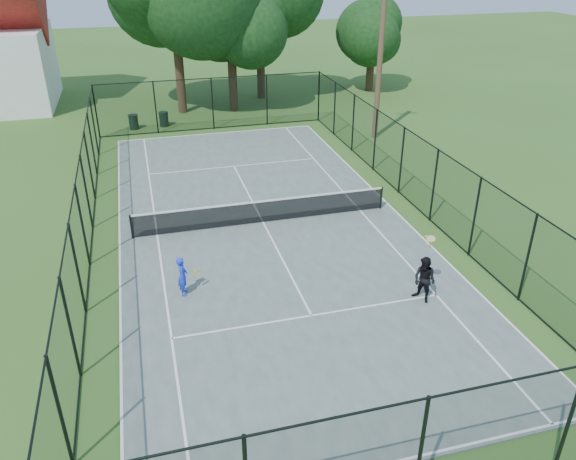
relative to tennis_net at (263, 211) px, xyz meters
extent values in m
plane|color=#365B1F|center=(0.00, 0.00, -0.58)|extent=(120.00, 120.00, 0.00)
cube|color=#4F5D57|center=(0.00, 0.00, -0.55)|extent=(11.00, 24.00, 0.06)
cylinder|color=black|center=(-5.00, 0.00, -0.04)|extent=(0.08, 0.08, 0.95)
cylinder|color=black|center=(5.00, 0.00, -0.04)|extent=(0.08, 0.08, 0.95)
cube|color=black|center=(0.00, 0.00, -0.04)|extent=(10.00, 0.03, 0.88)
cube|color=white|center=(0.00, 0.00, 0.40)|extent=(10.00, 0.05, 0.06)
cylinder|color=#332114|center=(-1.41, 17.10, 1.62)|extent=(0.56, 0.56, 4.40)
sphere|color=black|center=(-1.41, 17.10, 5.80)|extent=(7.94, 7.94, 7.94)
cylinder|color=#332114|center=(1.90, 16.81, 0.98)|extent=(0.56, 0.56, 3.11)
sphere|color=black|center=(1.90, 16.81, 3.92)|extent=(5.57, 5.57, 5.57)
cylinder|color=#332114|center=(4.37, 19.49, 1.34)|extent=(0.56, 0.56, 3.83)
sphere|color=black|center=(4.37, 19.49, 4.77)|extent=(6.08, 6.08, 6.08)
cylinder|color=#332114|center=(12.56, 19.45, 0.69)|extent=(0.56, 0.56, 2.54)
sphere|color=black|center=(12.56, 19.45, 3.07)|extent=(4.44, 4.44, 4.44)
cylinder|color=black|center=(-4.57, 14.18, -0.17)|extent=(0.54, 0.54, 0.82)
cylinder|color=black|center=(-4.57, 14.18, 0.26)|extent=(0.58, 0.58, 0.05)
cylinder|color=black|center=(-2.80, 14.30, -0.17)|extent=(0.54, 0.54, 0.82)
cylinder|color=black|center=(-2.80, 14.30, 0.26)|extent=(0.58, 0.58, 0.05)
cylinder|color=#4C3823|center=(8.56, 9.00, 3.54)|extent=(0.30, 0.30, 8.23)
imported|color=#1B36EB|center=(-3.53, -4.22, 0.13)|extent=(0.36, 0.50, 1.31)
torus|color=gold|center=(-3.08, -4.07, 0.03)|extent=(0.27, 0.18, 0.29)
cylinder|color=silver|center=(-3.08, -4.07, 0.03)|extent=(0.23, 0.15, 0.25)
imported|color=black|center=(3.54, -6.53, 0.23)|extent=(0.84, 0.91, 1.50)
torus|color=gold|center=(3.79, -6.18, 1.43)|extent=(0.30, 0.28, 0.14)
cylinder|color=silver|center=(3.79, -6.18, 1.43)|extent=(0.26, 0.24, 0.11)
sphere|color=#CCE526|center=(3.80, -5.87, 1.35)|extent=(0.07, 0.07, 0.07)
camera|label=1|loc=(-4.25, -19.36, 9.42)|focal=35.00mm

